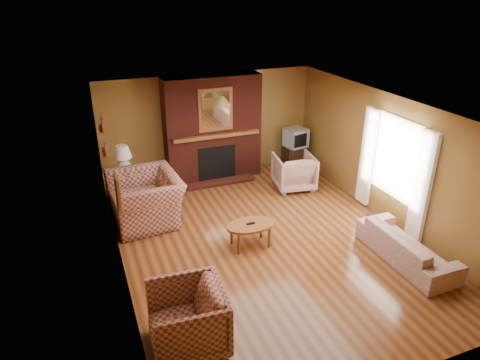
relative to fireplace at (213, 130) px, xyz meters
name	(u,v)px	position (x,y,z in m)	size (l,w,h in m)	color
floor	(266,240)	(0.00, -2.98, -1.18)	(6.50, 6.50, 0.00)	#4B2310
ceiling	(270,110)	(0.00, -2.98, 1.22)	(6.50, 6.50, 0.00)	white
wall_back	(209,126)	(0.00, 0.27, 0.02)	(6.50, 6.50, 0.00)	brown
wall_front	(400,301)	(0.00, -6.23, 0.02)	(6.50, 6.50, 0.00)	brown
wall_left	(116,205)	(-2.50, -2.98, 0.02)	(6.50, 6.50, 0.00)	brown
wall_right	(389,159)	(2.50, -2.98, 0.02)	(6.50, 6.50, 0.00)	brown
fireplace	(213,130)	(0.00, 0.00, 0.00)	(2.20, 0.82, 2.40)	#4A1610
window_right	(394,167)	(2.45, -3.18, -0.06)	(0.10, 1.85, 2.00)	beige
bookshelf	(103,136)	(-2.44, -1.08, 0.48)	(0.09, 0.55, 0.71)	brown
botanical_print	(118,192)	(-2.47, -3.28, 0.37)	(0.05, 0.40, 0.50)	brown
pendant_light	(222,101)	(0.00, -0.68, 0.82)	(0.36, 0.36, 0.48)	black
plaid_loveseat	(146,199)	(-1.85, -1.46, -0.72)	(1.42, 1.24, 0.92)	maroon
plaid_armchair	(187,319)	(-1.95, -4.85, -0.76)	(0.91, 0.93, 0.85)	maroon
floral_sofa	(407,246)	(1.90, -4.37, -0.92)	(1.82, 0.71, 0.53)	#B4A98C
floral_armchair	(294,172)	(1.47, -1.21, -0.79)	(0.84, 0.86, 0.78)	#B4A98C
coffee_table	(250,227)	(-0.34, -3.03, -0.81)	(0.85, 0.53, 0.45)	brown
side_table	(126,188)	(-2.10, -0.53, -0.86)	(0.49, 0.49, 0.65)	brown
table_lamp	(123,158)	(-2.10, -0.53, -0.20)	(0.37, 0.37, 0.61)	silver
tv_stand	(295,157)	(2.05, -0.18, -0.90)	(0.52, 0.47, 0.57)	black
crt_tv	(296,138)	(2.05, -0.19, -0.39)	(0.56, 0.56, 0.44)	#9A9CA1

